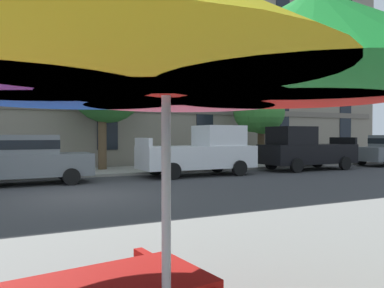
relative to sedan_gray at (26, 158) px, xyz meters
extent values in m
plane|color=#38383A|center=(1.33, -3.70, -0.95)|extent=(120.00, 120.00, 0.00)
cube|color=#9E998E|center=(1.33, 3.10, -0.89)|extent=(56.00, 3.60, 0.12)
cube|color=gray|center=(1.33, 11.30, 5.45)|extent=(46.79, 12.00, 12.80)
cube|color=#6B6056|center=(1.33, 5.26, 2.25)|extent=(45.85, 0.08, 0.36)
cube|color=#6B6056|center=(1.33, 5.26, 5.45)|extent=(45.85, 0.08, 0.36)
cube|color=black|center=(4.26, 5.27, 5.85)|extent=(1.10, 0.06, 11.60)
cube|color=black|center=(10.11, 5.27, 5.85)|extent=(1.10, 0.06, 11.60)
cube|color=black|center=(15.95, 5.27, 5.85)|extent=(1.10, 0.06, 11.60)
cube|color=black|center=(21.80, 5.27, 5.85)|extent=(1.10, 0.06, 11.60)
cube|color=slate|center=(0.05, 0.00, -0.25)|extent=(4.40, 1.76, 0.80)
cube|color=slate|center=(-0.10, 0.00, 0.49)|extent=(2.30, 1.55, 0.68)
cube|color=black|center=(-0.10, 0.00, 0.49)|extent=(2.32, 1.57, 0.32)
cylinder|color=black|center=(1.42, 0.88, -0.65)|extent=(0.60, 0.22, 0.60)
cylinder|color=black|center=(1.42, -0.88, -0.65)|extent=(0.60, 0.22, 0.60)
cube|color=silver|center=(6.87, 0.00, -0.13)|extent=(5.10, 1.90, 0.96)
cube|color=silver|center=(7.97, 0.00, 0.80)|extent=(1.90, 1.75, 0.90)
cube|color=silver|center=(4.40, 0.00, 0.53)|extent=(0.16, 1.75, 0.36)
cylinder|color=black|center=(5.29, -0.95, -0.61)|extent=(0.68, 0.22, 0.68)
cylinder|color=black|center=(5.29, 0.95, -0.61)|extent=(0.68, 0.22, 0.68)
cylinder|color=black|center=(8.45, -0.95, -0.61)|extent=(0.68, 0.22, 0.68)
cylinder|color=black|center=(8.45, 0.95, -0.61)|extent=(0.68, 0.22, 0.68)
cube|color=black|center=(13.25, 0.00, -0.13)|extent=(5.10, 1.90, 0.96)
cube|color=black|center=(12.15, 0.00, 0.80)|extent=(1.90, 1.75, 0.90)
cube|color=black|center=(15.72, 0.00, 0.53)|extent=(0.16, 1.75, 0.36)
cylinder|color=black|center=(14.84, 0.95, -0.61)|extent=(0.68, 0.22, 0.68)
cylinder|color=black|center=(14.84, -0.95, -0.61)|extent=(0.68, 0.22, 0.68)
cylinder|color=black|center=(11.67, 0.95, -0.61)|extent=(0.68, 0.22, 0.68)
cylinder|color=black|center=(11.67, -0.95, -0.61)|extent=(0.68, 0.22, 0.68)
cylinder|color=black|center=(18.27, 0.88, -0.65)|extent=(0.60, 0.22, 0.60)
cylinder|color=brown|center=(3.60, 3.67, 0.49)|extent=(0.41, 0.41, 2.88)
sphere|color=#2D702D|center=(3.86, 3.67, 3.27)|extent=(3.71, 3.71, 3.71)
sphere|color=#2D702D|center=(3.38, 3.39, 3.54)|extent=(2.42, 2.42, 2.42)
sphere|color=#2D702D|center=(3.95, 3.74, 2.97)|extent=(2.29, 2.29, 2.29)
sphere|color=#2D702D|center=(3.65, 3.32, 3.01)|extent=(2.53, 2.53, 2.53)
cylinder|color=#4C3823|center=(12.64, 3.14, 0.13)|extent=(0.41, 0.41, 2.16)
sphere|color=#387F33|center=(12.33, 3.40, 2.18)|extent=(2.40, 2.40, 2.40)
sphere|color=#387F33|center=(12.59, 2.90, 2.13)|extent=(2.47, 2.47, 2.47)
sphere|color=#387F33|center=(12.45, 3.33, 2.09)|extent=(2.06, 2.06, 2.06)
cylinder|color=silver|center=(0.12, -12.70, 0.29)|extent=(0.06, 0.06, 2.48)
cone|color=red|center=(1.04, -12.70, 1.30)|extent=(1.63, 1.63, 0.47)
cone|color=#E5668C|center=(0.58, -11.90, 1.30)|extent=(1.63, 1.63, 0.47)
cone|color=blue|center=(-0.35, -11.90, 1.30)|extent=(1.63, 1.63, 0.47)
cone|color=#662D9E|center=(-0.81, -12.70, 1.30)|extent=(1.63, 1.63, 0.47)
cone|color=yellow|center=(-0.35, -13.50, 1.30)|extent=(1.63, 1.63, 0.47)
cone|color=green|center=(0.58, -13.50, 1.30)|extent=(1.63, 1.63, 0.47)
cone|color=red|center=(0.12, -12.70, 1.34)|extent=(1.56, 1.56, 0.55)
camera|label=1|loc=(-0.82, -14.94, 0.81)|focal=36.04mm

